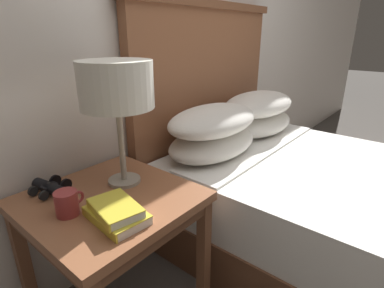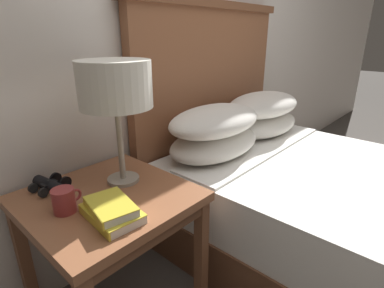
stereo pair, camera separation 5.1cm
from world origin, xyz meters
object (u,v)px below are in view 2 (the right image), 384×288
(bed, at_px, (329,204))
(table_lamp, at_px, (115,87))
(book_on_nightstand, at_px, (112,214))
(coffee_mug, at_px, (64,200))
(binoculars_pair, at_px, (50,185))
(nightstand, at_px, (109,212))
(book_stacked_on_top, at_px, (110,207))

(bed, height_order, table_lamp, bed)
(book_on_nightstand, bearing_deg, coffee_mug, 118.47)
(table_lamp, height_order, binoculars_pair, table_lamp)
(nightstand, bearing_deg, book_stacked_on_top, -118.54)
(bed, distance_m, coffee_mug, 1.27)
(nightstand, bearing_deg, book_on_nightstand, -117.61)
(bed, xyz_separation_m, binoculars_pair, (-1.07, 0.73, 0.27))
(table_lamp, distance_m, binoculars_pair, 0.46)
(book_on_nightstand, bearing_deg, table_lamp, 46.18)
(bed, xyz_separation_m, book_stacked_on_top, (-1.03, 0.39, 0.30))
(binoculars_pair, bearing_deg, book_stacked_on_top, -82.12)
(table_lamp, relative_size, book_stacked_on_top, 2.38)
(nightstand, distance_m, coffee_mug, 0.20)
(binoculars_pair, bearing_deg, nightstand, -56.74)
(bed, bearing_deg, coffee_mug, 153.74)
(book_stacked_on_top, bearing_deg, bed, -20.82)
(book_stacked_on_top, distance_m, binoculars_pair, 0.34)
(book_on_nightstand, relative_size, book_stacked_on_top, 1.10)
(bed, relative_size, book_on_nightstand, 8.54)
(nightstand, distance_m, binoculars_pair, 0.25)
(bed, distance_m, binoculars_pair, 1.33)
(nightstand, relative_size, coffee_mug, 5.65)
(nightstand, height_order, book_stacked_on_top, book_stacked_on_top)
(bed, relative_size, coffee_mug, 18.49)
(table_lamp, bearing_deg, bed, -35.10)
(table_lamp, xyz_separation_m, binoculars_pair, (-0.24, 0.14, -0.37))
(table_lamp, bearing_deg, book_stacked_on_top, -134.11)
(bed, relative_size, book_stacked_on_top, 9.35)
(bed, relative_size, table_lamp, 3.93)
(table_lamp, height_order, book_on_nightstand, table_lamp)
(nightstand, distance_m, bed, 1.10)
(table_lamp, xyz_separation_m, coffee_mug, (-0.27, -0.04, -0.35))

